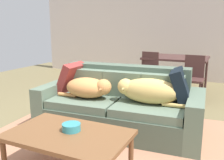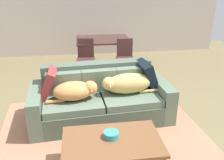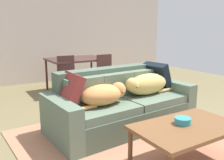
# 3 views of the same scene
# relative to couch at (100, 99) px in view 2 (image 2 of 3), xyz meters

# --- Properties ---
(ground_plane) EXTENTS (10.00, 10.00, 0.00)m
(ground_plane) POSITION_rel_couch_xyz_m (-0.10, -0.25, -0.33)
(ground_plane) COLOR olive
(back_partition) EXTENTS (8.00, 0.12, 2.70)m
(back_partition) POSITION_rel_couch_xyz_m (-0.10, 3.75, 1.02)
(back_partition) COLOR beige
(back_partition) RESTS_ON ground
(area_rug) EXTENTS (3.22, 3.52, 0.01)m
(area_rug) POSITION_rel_couch_xyz_m (0.00, -0.89, -0.32)
(area_rug) COLOR #AC7255
(area_rug) RESTS_ON ground
(couch) EXTENTS (2.26, 1.10, 0.86)m
(couch) POSITION_rel_couch_xyz_m (0.00, 0.00, 0.00)
(couch) COLOR #49594A
(couch) RESTS_ON ground
(dog_on_left_cushion) EXTENTS (0.77, 0.42, 0.28)m
(dog_on_left_cushion) POSITION_rel_couch_xyz_m (-0.39, -0.19, 0.27)
(dog_on_left_cushion) COLOR #D1884B
(dog_on_left_cushion) RESTS_ON couch
(dog_on_right_cushion) EXTENTS (0.93, 0.38, 0.32)m
(dog_on_right_cushion) POSITION_rel_couch_xyz_m (0.41, -0.08, 0.29)
(dog_on_right_cushion) COLOR tan
(dog_on_right_cushion) RESTS_ON couch
(throw_pillow_by_left_arm) EXTENTS (0.30, 0.46, 0.47)m
(throw_pillow_by_left_arm) POSITION_rel_couch_xyz_m (-0.81, -0.00, 0.33)
(throw_pillow_by_left_arm) COLOR maroon
(throw_pillow_by_left_arm) RESTS_ON couch
(throw_pillow_by_right_arm) EXTENTS (0.35, 0.50, 0.48)m
(throw_pillow_by_right_arm) POSITION_rel_couch_xyz_m (0.80, 0.11, 0.33)
(throw_pillow_by_right_arm) COLOR black
(throw_pillow_by_right_arm) RESTS_ON couch
(coffee_table) EXTENTS (1.13, 0.70, 0.44)m
(coffee_table) POSITION_rel_couch_xyz_m (0.01, -1.26, 0.07)
(coffee_table) COLOR brown
(coffee_table) RESTS_ON ground
(bowl_on_coffee_table) EXTENTS (0.18, 0.18, 0.07)m
(bowl_on_coffee_table) POSITION_rel_couch_xyz_m (0.01, -1.20, 0.15)
(bowl_on_coffee_table) COLOR teal
(bowl_on_coffee_table) RESTS_ON coffee_table
(dining_table) EXTENTS (1.29, 0.97, 0.77)m
(dining_table) POSITION_rel_couch_xyz_m (0.29, 2.34, 0.37)
(dining_table) COLOR #462A27
(dining_table) RESTS_ON ground
(dining_chair_near_left) EXTENTS (0.45, 0.45, 0.90)m
(dining_chair_near_left) POSITION_rel_couch_xyz_m (-0.16, 1.78, 0.17)
(dining_chair_near_left) COLOR #462A27
(dining_chair_near_left) RESTS_ON ground
(dining_chair_near_right) EXTENTS (0.41, 0.41, 0.88)m
(dining_chair_near_right) POSITION_rel_couch_xyz_m (0.74, 1.71, 0.17)
(dining_chair_near_right) COLOR #462A27
(dining_chair_near_right) RESTS_ON ground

